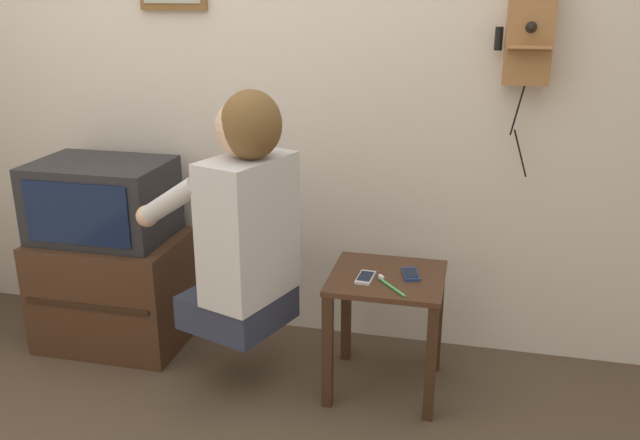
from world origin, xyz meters
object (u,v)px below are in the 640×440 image
Objects in this scene: television at (102,200)px; wall_phone_antique at (529,33)px; cell_phone_held at (366,277)px; cell_phone_spare at (411,274)px; person at (243,217)px; toothbrush at (390,285)px.

television is 1.95m from wall_phone_antique.
cell_phone_spare is at bearing 27.39° from cell_phone_held.
wall_phone_antique is 6.31× the size of cell_phone_held.
television is (-0.76, 0.25, -0.06)m from person.
television is 4.04× the size of toothbrush.
person is 1.63× the size of television.
television is 4.63× the size of cell_phone_held.
cell_phone_held is at bearing -169.98° from cell_phone_spare.
wall_phone_antique is 5.51× the size of toothbrush.
toothbrush is at bearing -133.28° from wall_phone_antique.
person is 6.58× the size of toothbrush.
wall_phone_antique reaches higher than cell_phone_held.
television is at bearing 175.32° from cell_phone_held.
person is at bearing 142.01° from toothbrush.
toothbrush is (-0.45, -0.48, -0.91)m from wall_phone_antique.
cell_phone_spare is at bearing -57.83° from person.
cell_phone_spare is (-0.38, -0.35, -0.91)m from wall_phone_antique.
person is 7.54× the size of cell_phone_held.
cell_phone_spare is 0.92× the size of toothbrush.
toothbrush is at bearing -68.84° from person.
person is 0.53m from cell_phone_held.
toothbrush is (-0.07, -0.13, 0.00)m from cell_phone_spare.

